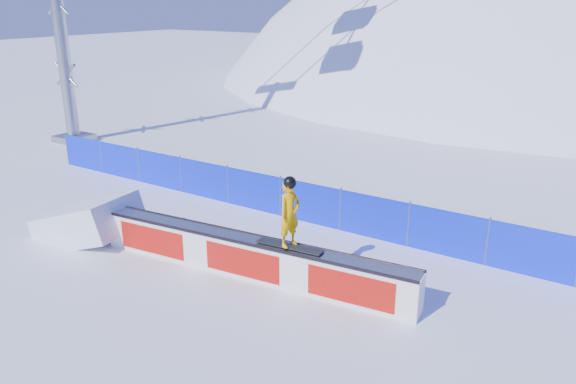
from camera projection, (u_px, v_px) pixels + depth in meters
The scene contains 6 objects.
ground at pixel (206, 285), 12.70m from camera, with size 160.00×160.00×0.00m, color white.
snow_hill at pixel (517, 275), 51.76m from camera, with size 64.00×64.00×64.00m.
safety_fence at pixel (309, 203), 16.06m from camera, with size 22.05×0.05×1.30m.
rail_box at pixel (248, 257), 12.99m from camera, with size 8.14×1.37×0.97m.
snow_ramp at pixel (90, 235), 15.37m from camera, with size 2.60×1.74×0.98m, color white, non-canonical shape.
snowboarder at pixel (290, 213), 12.09m from camera, with size 1.58×0.62×1.63m.
Camera 1 is at (7.76, -8.44, 6.15)m, focal length 35.00 mm.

